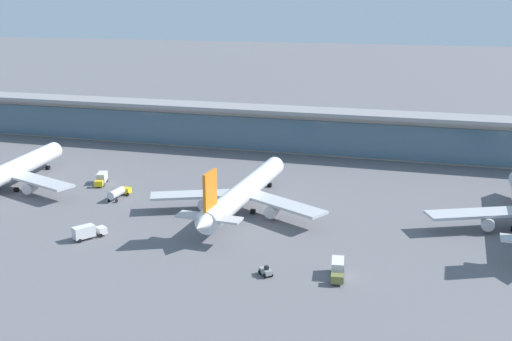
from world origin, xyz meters
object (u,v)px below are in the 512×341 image
service_truck_by_tail_white (87,232)px  airliner_centre_stand (244,192)px  service_truck_mid_apron_grey (266,271)px  service_truck_at_far_stand_yellow (101,178)px  airliner_left_stand (8,172)px  service_truck_on_taxiway_olive (338,269)px  service_truck_near_nose_yellow (118,193)px

service_truck_by_tail_white → airliner_centre_stand: bearing=44.8°
airliner_centre_stand → service_truck_by_tail_white: (-27.35, -27.20, -3.23)m
service_truck_mid_apron_grey → service_truck_by_tail_white: (-42.29, 7.05, 0.82)m
service_truck_at_far_stand_yellow → service_truck_by_tail_white: bearing=-64.4°
airliner_centre_stand → airliner_left_stand: bearing=-179.0°
airliner_centre_stand → service_truck_at_far_stand_yellow: (-45.47, 10.55, -3.23)m
service_truck_mid_apron_grey → service_truck_on_taxiway_olive: size_ratio=0.43×
airliner_left_stand → service_truck_at_far_stand_yellow: size_ratio=7.67×
airliner_left_stand → service_truck_on_taxiway_olive: (95.25, -29.98, -3.23)m
service_truck_near_nose_yellow → service_truck_by_tail_white: (7.06, -27.14, -0.02)m
service_truck_mid_apron_grey → service_truck_by_tail_white: service_truck_by_tail_white is taller
service_truck_mid_apron_grey → service_truck_near_nose_yellow: bearing=145.3°
service_truck_near_nose_yellow → service_truck_by_tail_white: service_truck_by_tail_white is taller
airliner_left_stand → service_truck_mid_apron_grey: 88.62m
service_truck_by_tail_white → service_truck_at_far_stand_yellow: same height
airliner_left_stand → airliner_centre_stand: (67.15, 1.13, 0.00)m
service_truck_near_nose_yellow → service_truck_mid_apron_grey: service_truck_near_nose_yellow is taller
service_truck_on_taxiway_olive → service_truck_mid_apron_grey: bearing=-166.5°
service_truck_mid_apron_grey → service_truck_by_tail_white: bearing=170.5°
airliner_centre_stand → service_truck_at_far_stand_yellow: 46.79m
service_truck_on_taxiway_olive → airliner_left_stand: bearing=162.5°
airliner_left_stand → service_truck_on_taxiway_olive: airliner_left_stand is taller
airliner_centre_stand → service_truck_mid_apron_grey: (14.95, -34.26, -4.05)m
service_truck_on_taxiway_olive → airliner_centre_stand: bearing=132.1°
airliner_left_stand → service_truck_mid_apron_grey: size_ratio=18.15×
airliner_left_stand → service_truck_mid_apron_grey: airliner_left_stand is taller
service_truck_on_taxiway_olive → service_truck_near_nose_yellow: bearing=153.6°
airliner_centre_stand → service_truck_mid_apron_grey: size_ratio=18.14×
service_truck_near_nose_yellow → service_truck_mid_apron_grey: bearing=-34.7°
airliner_left_stand → service_truck_by_tail_white: bearing=-33.2°
airliner_centre_stand → service_truck_on_taxiway_olive: airliner_centre_stand is taller
airliner_left_stand → service_truck_by_tail_white: airliner_left_stand is taller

